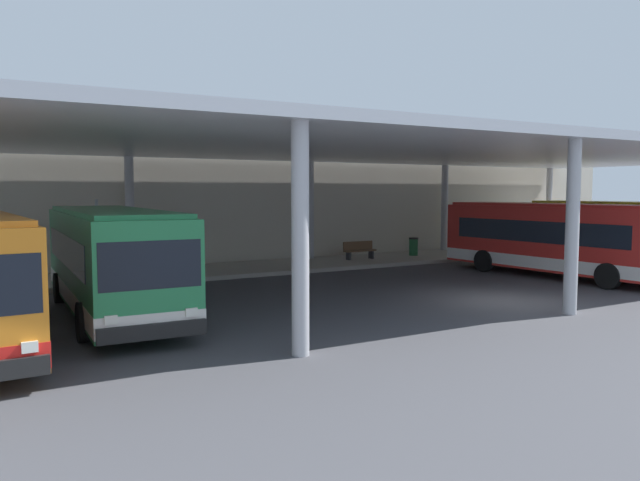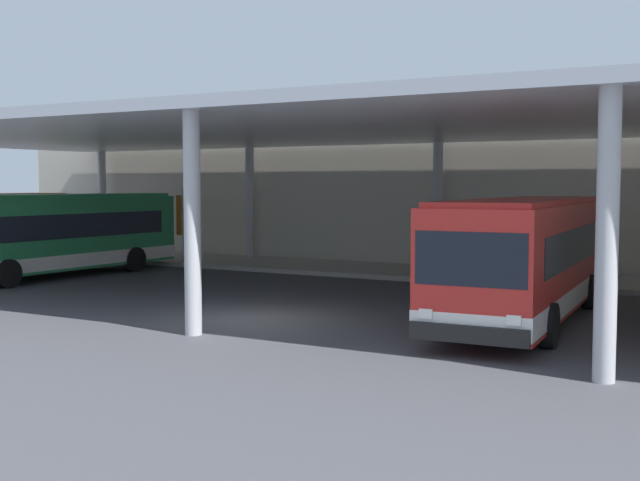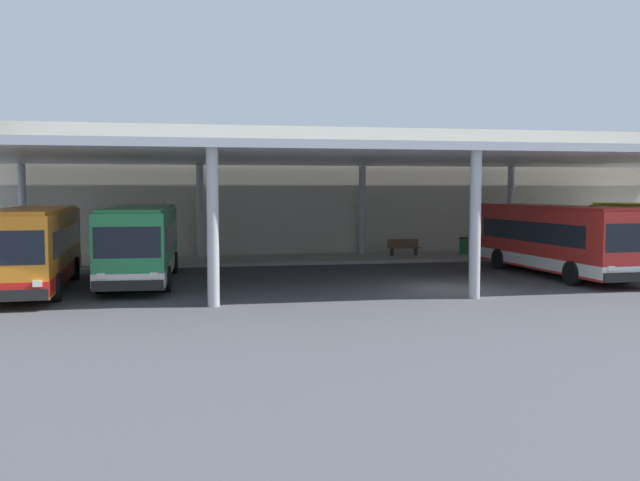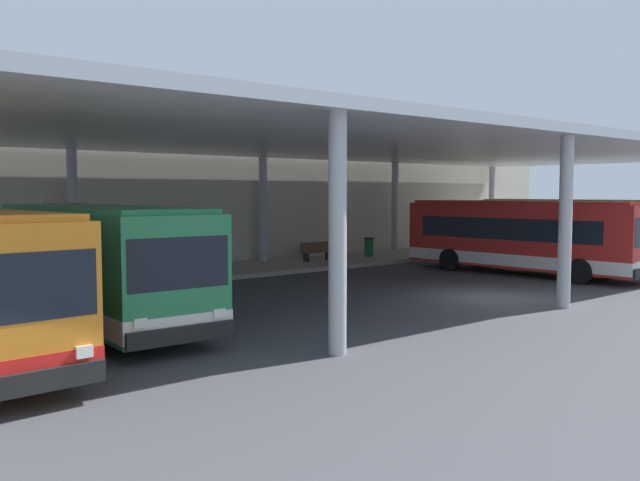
{
  "view_description": "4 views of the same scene",
  "coord_description": "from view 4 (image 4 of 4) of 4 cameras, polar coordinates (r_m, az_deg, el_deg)",
  "views": [
    {
      "loc": [
        -15.75,
        -14.5,
        3.71
      ],
      "look_at": [
        -4.47,
        4.81,
        1.9
      ],
      "focal_mm": 34.47,
      "sensor_mm": 36.0,
      "label": 1
    },
    {
      "loc": [
        11.67,
        -17.29,
        3.54
      ],
      "look_at": [
        -0.02,
        3.67,
        1.85
      ],
      "focal_mm": 44.78,
      "sensor_mm": 36.0,
      "label": 2
    },
    {
      "loc": [
        -10.24,
        -25.92,
        3.89
      ],
      "look_at": [
        -4.18,
        4.89,
        1.61
      ],
      "focal_mm": 39.44,
      "sensor_mm": 36.0,
      "label": 3
    },
    {
      "loc": [
        -18.76,
        -13.3,
        3.52
      ],
      "look_at": [
        -3.57,
        4.89,
        1.82
      ],
      "focal_mm": 37.51,
      "sensor_mm": 36.0,
      "label": 4
    }
  ],
  "objects": [
    {
      "name": "canopy_shelter",
      "position": [
        26.62,
        5.11,
        7.9
      ],
      "size": [
        40.0,
        17.0,
        5.55
      ],
      "color": "silver",
      "rests_on": "ground"
    },
    {
      "name": "bus_second_bay",
      "position": [
        19.06,
        -18.74,
        -1.73
      ],
      "size": [
        2.98,
        10.61,
        3.17
      ],
      "color": "#28844C",
      "rests_on": "ground"
    },
    {
      "name": "platform_kerb",
      "position": [
        31.48,
        -3.02,
        -2.16
      ],
      "size": [
        42.0,
        4.5,
        0.18
      ],
      "primitive_type": "cube",
      "color": "#A39E93",
      "rests_on": "ground"
    },
    {
      "name": "bus_far_bay",
      "position": [
        36.72,
        21.01,
        0.92
      ],
      "size": [
        2.86,
        10.57,
        3.17
      ],
      "color": "yellow",
      "rests_on": "ground"
    },
    {
      "name": "trash_bin",
      "position": [
        35.12,
        4.2,
        -0.55
      ],
      "size": [
        0.52,
        0.52,
        0.98
      ],
      "color": "#236638",
      "rests_on": "platform_kerb"
    },
    {
      "name": "station_building_facade",
      "position": [
        33.95,
        -6.34,
        4.5
      ],
      "size": [
        48.0,
        1.6,
        7.54
      ],
      "primitive_type": "cube",
      "color": "beige",
      "rests_on": "ground"
    },
    {
      "name": "banner_sign",
      "position": [
        25.45,
        -22.36,
        0.33
      ],
      "size": [
        0.7,
        0.12,
        3.2
      ],
      "color": "#B2B2B7",
      "rests_on": "platform_kerb"
    },
    {
      "name": "bus_middle_bay",
      "position": [
        30.05,
        16.84,
        0.37
      ],
      "size": [
        3.08,
        10.64,
        3.17
      ],
      "color": "red",
      "rests_on": "ground"
    },
    {
      "name": "bench_waiting",
      "position": [
        32.7,
        -0.31,
        -0.91
      ],
      "size": [
        1.8,
        0.45,
        0.92
      ],
      "color": "brown",
      "rests_on": "platform_kerb"
    },
    {
      "name": "ground_plane",
      "position": [
        23.26,
        14.68,
        -4.74
      ],
      "size": [
        200.0,
        200.0,
        0.0
      ],
      "primitive_type": "plane",
      "color": "#47474C"
    }
  ]
}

